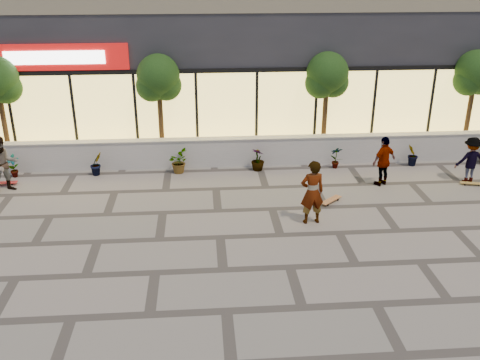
{
  "coord_description": "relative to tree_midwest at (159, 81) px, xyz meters",
  "views": [
    {
      "loc": [
        -2.07,
        -11.07,
        7.0
      ],
      "look_at": [
        -1.03,
        2.49,
        1.3
      ],
      "focal_mm": 40.0,
      "sensor_mm": 36.0,
      "label": 1
    }
  ],
  "objects": [
    {
      "name": "ground",
      "position": [
        3.5,
        -7.7,
        -2.99
      ],
      "size": [
        80.0,
        80.0,
        0.0
      ],
      "primitive_type": "plane",
      "color": "gray",
      "rests_on": "ground"
    },
    {
      "name": "shrub_d",
      "position": [
        3.4,
        -1.25,
        -2.58
      ],
      "size": [
        0.64,
        0.64,
        0.81
      ],
      "primitive_type": "imported",
      "rotation": [
        0.0,
        0.0,
        2.46
      ],
      "color": "#183711",
      "rests_on": "ground"
    },
    {
      "name": "skater_right_near",
      "position": [
        7.36,
        -2.86,
        -2.15
      ],
      "size": [
        1.05,
        0.83,
        1.67
      ],
      "primitive_type": "imported",
      "rotation": [
        0.0,
        0.0,
        3.65
      ],
      "color": "white",
      "rests_on": "ground"
    },
    {
      "name": "retail_building",
      "position": [
        3.5,
        4.79,
        1.26
      ],
      "size": [
        24.0,
        9.17,
        8.5
      ],
      "color": "#27282D",
      "rests_on": "ground"
    },
    {
      "name": "shrub_c",
      "position": [
        0.6,
        -1.25,
        -2.58
      ],
      "size": [
        0.68,
        0.77,
        0.81
      ],
      "primitive_type": "imported",
      "rotation": [
        0.0,
        0.0,
        1.64
      ],
      "color": "#183711",
      "rests_on": "ground"
    },
    {
      "name": "tree_east",
      "position": [
        11.5,
        0.0,
        0.0
      ],
      "size": [
        1.6,
        1.5,
        3.92
      ],
      "color": "#3F2516",
      "rests_on": "ground"
    },
    {
      "name": "skateboard_right_near",
      "position": [
        10.32,
        -3.15,
        -2.91
      ],
      "size": [
        0.73,
        0.34,
        0.08
      ],
      "rotation": [
        0.0,
        0.0,
        -0.24
      ],
      "color": "olive",
      "rests_on": "ground"
    },
    {
      "name": "shrub_b",
      "position": [
        -2.2,
        -1.25,
        -2.58
      ],
      "size": [
        0.57,
        0.57,
        0.81
      ],
      "primitive_type": "imported",
      "rotation": [
        0.0,
        0.0,
        0.82
      ],
      "color": "#183711",
      "rests_on": "ground"
    },
    {
      "name": "tree_mideast",
      "position": [
        6.0,
        0.0,
        0.0
      ],
      "size": [
        1.6,
        1.5,
        3.92
      ],
      "color": "#3F2516",
      "rests_on": "ground"
    },
    {
      "name": "skateboard_left",
      "position": [
        -5.11,
        -1.95,
        -2.9
      ],
      "size": [
        0.82,
        0.25,
        0.1
      ],
      "rotation": [
        0.0,
        0.0,
        0.05
      ],
      "color": "red",
      "rests_on": "ground"
    },
    {
      "name": "skater_center",
      "position": [
        4.48,
        -5.38,
        -2.05
      ],
      "size": [
        0.73,
        0.53,
        1.87
      ],
      "primitive_type": "imported",
      "rotation": [
        0.0,
        0.0,
        3.27
      ],
      "color": "white",
      "rests_on": "ground"
    },
    {
      "name": "tree_midwest",
      "position": [
        0.0,
        0.0,
        0.0
      ],
      "size": [
        1.6,
        1.5,
        3.92
      ],
      "color": "#3F2516",
      "rests_on": "ground"
    },
    {
      "name": "skater_left",
      "position": [
        -4.83,
        -2.46,
        -2.06
      ],
      "size": [
        1.13,
        1.06,
        1.85
      ],
      "primitive_type": "imported",
      "rotation": [
        0.0,
        0.0,
        0.54
      ],
      "color": "tan",
      "rests_on": "ground"
    },
    {
      "name": "planter_wall",
      "position": [
        3.5,
        -0.7,
        -2.46
      ],
      "size": [
        22.0,
        0.42,
        1.04
      ],
      "color": "silver",
      "rests_on": "ground"
    },
    {
      "name": "shrub_e",
      "position": [
        6.2,
        -1.25,
        -2.58
      ],
      "size": [
        0.46,
        0.35,
        0.81
      ],
      "primitive_type": "imported",
      "rotation": [
        0.0,
        0.0,
        3.28
      ],
      "color": "#183711",
      "rests_on": "ground"
    },
    {
      "name": "shrub_f",
      "position": [
        9.0,
        -1.25,
        -2.58
      ],
      "size": [
        0.55,
        0.57,
        0.81
      ],
      "primitive_type": "imported",
      "rotation": [
        0.0,
        0.0,
        4.1
      ],
      "color": "#183711",
      "rests_on": "ground"
    },
    {
      "name": "skater_right_far",
      "position": [
        10.33,
        -2.82,
        -2.21
      ],
      "size": [
        1.02,
        0.6,
        1.55
      ],
      "primitive_type": "imported",
      "rotation": [
        0.0,
        0.0,
        3.17
      ],
      "color": "maroon",
      "rests_on": "ground"
    },
    {
      "name": "shrub_a",
      "position": [
        -5.0,
        -1.25,
        -2.58
      ],
      "size": [
        0.43,
        0.29,
        0.81
      ],
      "primitive_type": "imported",
      "color": "#183711",
      "rests_on": "ground"
    },
    {
      "name": "skateboard_center",
      "position": [
        5.36,
        -4.12,
        -2.9
      ],
      "size": [
        0.79,
        0.73,
        0.1
      ],
      "rotation": [
        0.0,
        0.0,
        0.73
      ],
      "color": "#9E6133",
      "rests_on": "ground"
    }
  ]
}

